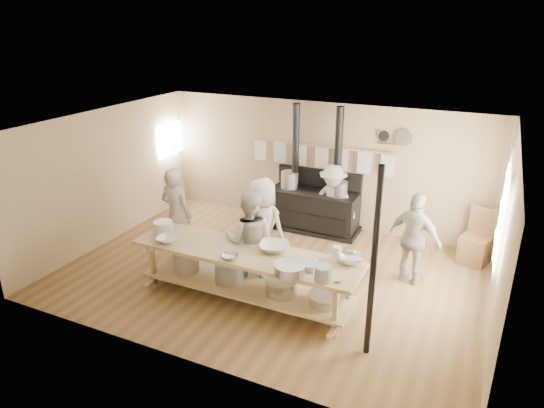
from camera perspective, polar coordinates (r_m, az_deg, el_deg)
name	(u,v)px	position (r m, az deg, el deg)	size (l,w,h in m)	color
ground	(271,274)	(8.51, -0.17, -8.24)	(7.00, 7.00, 0.00)	brown
room_shell	(270,186)	(7.84, -0.19, 2.15)	(7.00, 7.00, 7.00)	tan
window_right	(504,215)	(7.79, 25.66, -1.15)	(0.09, 1.50, 1.65)	beige
left_opening	(170,139)	(11.23, -11.94, 7.45)	(0.00, 0.90, 0.90)	white
stove	(314,206)	(10.06, 4.93, -0.22)	(1.90, 0.75, 2.60)	black
towel_rail	(320,154)	(9.99, 5.72, 5.86)	(3.00, 0.04, 0.47)	tan
back_wall_shelf	(395,140)	(9.55, 14.26, 7.35)	(0.63, 0.14, 0.32)	tan
prep_table	(245,270)	(7.56, -3.18, -7.82)	(3.60, 0.90, 0.85)	tan
support_post	(373,266)	(6.18, 11.85, -7.10)	(0.08, 0.08, 2.60)	black
cook_far_left	(177,214)	(8.84, -11.15, -1.21)	(0.64, 0.42, 1.74)	#B1AA9C
cook_left	(250,240)	(7.79, -2.66, -4.27)	(0.81, 0.63, 1.67)	#B1AA9C
cook_center	(262,227)	(8.22, -1.13, -2.67)	(0.84, 0.54, 1.71)	#B1AA9C
cook_right	(414,239)	(8.26, 16.41, -3.98)	(0.93, 0.39, 1.58)	#B1AA9C
cook_by_window	(332,201)	(9.70, 7.10, 0.31)	(0.97, 0.56, 1.50)	#B1AA9C
chair	(475,247)	(9.50, 22.78, -4.69)	(0.59, 0.59, 1.02)	brown
bowl_white_a	(168,239)	(7.85, -12.19, -4.09)	(0.35, 0.35, 0.08)	white
bowl_steel_a	(229,257)	(7.17, -5.03, -6.23)	(0.27, 0.27, 0.08)	silver
bowl_white_b	(274,247)	(7.40, 0.27, -5.10)	(0.45, 0.45, 0.11)	white
bowl_steel_b	(351,259)	(7.14, 9.22, -6.40)	(0.38, 0.38, 0.12)	silver
roasting_pan	(302,264)	(6.95, 3.56, -7.04)	(0.43, 0.29, 0.10)	#B2B2B7
mixing_bowl_large	(290,269)	(6.77, 2.12, -7.63)	(0.45, 0.45, 0.14)	silver
bucket_galv	(323,274)	(6.60, 6.03, -8.14)	(0.24, 0.24, 0.22)	gray
deep_bowl_enamel	(163,227)	(8.18, -12.67, -2.66)	(0.31, 0.31, 0.20)	white
pitcher	(337,253)	(7.16, 7.67, -5.76)	(0.14, 0.14, 0.22)	white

